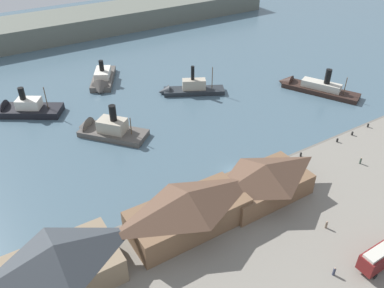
{
  "coord_description": "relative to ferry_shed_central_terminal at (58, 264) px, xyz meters",
  "views": [
    {
      "loc": [
        -42.96,
        -52.38,
        52.16
      ],
      "look_at": [
        -3.53,
        10.97,
        2.0
      ],
      "focal_mm": 36.28,
      "sensor_mm": 36.0,
      "label": 1
    }
  ],
  "objects": [
    {
      "name": "ground_plane",
      "position": [
        39.85,
        9.86,
        -5.34
      ],
      "size": [
        320.0,
        320.0,
        0.0
      ],
      "primitive_type": "plane",
      "color": "#476070"
    },
    {
      "name": "quay_promenade",
      "position": [
        39.85,
        -12.14,
        -4.74
      ],
      "size": [
        110.0,
        36.0,
        1.2
      ],
      "primitive_type": "cube",
      "color": "gray",
      "rests_on": "ground"
    },
    {
      "name": "seawall_edge",
      "position": [
        39.85,
        6.26,
        -4.84
      ],
      "size": [
        110.0,
        0.8,
        1.0
      ],
      "primitive_type": "cube",
      "color": "#666159",
      "rests_on": "ground"
    },
    {
      "name": "ferry_shed_central_terminal",
      "position": [
        0.0,
        0.0,
        0.0
      ],
      "size": [
        17.75,
        11.12,
        8.14
      ],
      "color": "#847056",
      "rests_on": "quay_promenade"
    },
    {
      "name": "ferry_shed_east_terminal",
      "position": [
        22.41,
        -0.29,
        -0.06
      ],
      "size": [
        21.52,
        9.82,
        8.03
      ],
      "color": "brown",
      "rests_on": "quay_promenade"
    },
    {
      "name": "ferry_shed_customs_shed",
      "position": [
        39.2,
        -0.65,
        -0.39
      ],
      "size": [
        18.16,
        10.4,
        7.37
      ],
      "color": "brown",
      "rests_on": "quay_promenade"
    },
    {
      "name": "pedestrian_by_tram",
      "position": [
        36.33,
        -21.12,
        -3.38
      ],
      "size": [
        0.41,
        0.41,
        1.66
      ],
      "color": "#33384C",
      "rests_on": "quay_promenade"
    },
    {
      "name": "pedestrian_near_west_shed",
      "position": [
        64.19,
        -4.13,
        -3.43
      ],
      "size": [
        0.39,
        0.39,
        1.56
      ],
      "color": "#3D4C42",
      "rests_on": "quay_promenade"
    },
    {
      "name": "pedestrian_near_east_shed",
      "position": [
        43.05,
        -13.5,
        -3.42
      ],
      "size": [
        0.39,
        0.39,
        1.57
      ],
      "color": "#6B5B4C",
      "rests_on": "quay_promenade"
    },
    {
      "name": "mooring_post_east",
      "position": [
        72.2,
        4.54,
        -3.69
      ],
      "size": [
        0.44,
        0.44,
        0.9
      ],
      "primitive_type": "cylinder",
      "color": "black",
      "rests_on": "quay_promenade"
    },
    {
      "name": "mooring_post_center_west",
      "position": [
        78.64,
        4.94,
        -3.69
      ],
      "size": [
        0.44,
        0.44,
        0.9
      ],
      "primitive_type": "cylinder",
      "color": "black",
      "rests_on": "quay_promenade"
    },
    {
      "name": "mooring_post_center_east",
      "position": [
        66.71,
        4.41,
        -3.69
      ],
      "size": [
        0.44,
        0.44,
        0.9
      ],
      "primitive_type": "cylinder",
      "color": "black",
      "rests_on": "quay_promenade"
    },
    {
      "name": "mooring_post_west",
      "position": [
        55.11,
        4.74,
        -3.69
      ],
      "size": [
        0.44,
        0.44,
        0.9
      ],
      "primitive_type": "cylinder",
      "color": "black",
      "rests_on": "quay_promenade"
    },
    {
      "name": "ferry_mid_harbor",
      "position": [
        6.55,
        60.43,
        -3.92
      ],
      "size": [
        18.52,
        15.04,
        10.0
      ],
      "color": "black",
      "rests_on": "ground"
    },
    {
      "name": "ferry_moored_west",
      "position": [
        50.92,
        47.44,
        -4.03
      ],
      "size": [
        19.42,
        13.06,
        10.02
      ],
      "color": "#23282D",
      "rests_on": "ground"
    },
    {
      "name": "ferry_departing_north",
      "position": [
        31.94,
        66.74,
        -4.03
      ],
      "size": [
        13.88,
        19.13,
        8.98
      ],
      "color": "#514C47",
      "rests_on": "ground"
    },
    {
      "name": "ferry_moored_east",
      "position": [
        83.83,
        29.4,
        -4.12
      ],
      "size": [
        15.62,
        24.24,
        9.59
      ],
      "color": "black",
      "rests_on": "ground"
    },
    {
      "name": "ferry_approaching_east",
      "position": [
        21.69,
        38.79,
        -3.91
      ],
      "size": [
        16.71,
        18.0,
        10.88
      ],
      "color": "#514C47",
      "rests_on": "ground"
    },
    {
      "name": "far_headland",
      "position": [
        39.85,
        119.86,
        -1.34
      ],
      "size": [
        180.0,
        24.0,
        8.0
      ],
      "primitive_type": "cube",
      "color": "#60665B",
      "rests_on": "ground"
    }
  ]
}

